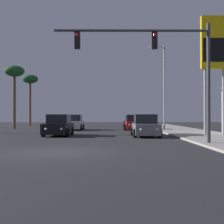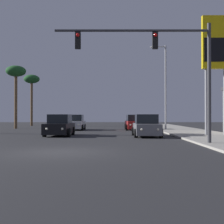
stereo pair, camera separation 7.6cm
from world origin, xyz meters
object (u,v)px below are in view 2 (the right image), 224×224
(car_black, at_px, (59,126))
(car_silver, at_px, (74,123))
(palm_tree_far, at_px, (31,82))
(traffic_light_mast, at_px, (162,57))
(car_red, at_px, (134,123))
(palm_tree_mid, at_px, (15,74))
(street_lamp, at_px, (163,83))
(gas_station_sign, at_px, (214,49))
(car_grey, at_px, (145,126))

(car_black, distance_m, car_silver, 9.73)
(palm_tree_far, bearing_deg, traffic_light_mast, -63.83)
(car_red, bearing_deg, palm_tree_mid, -15.60)
(car_black, relative_size, car_silver, 1.00)
(car_red, xyz_separation_m, palm_tree_mid, (-14.10, 3.37, 5.83))
(traffic_light_mast, bearing_deg, car_silver, 111.48)
(traffic_light_mast, xyz_separation_m, street_lamp, (2.83, 16.43, 0.33))
(car_silver, xyz_separation_m, gas_station_sign, (11.85, -10.81, 5.86))
(traffic_light_mast, bearing_deg, street_lamp, 80.24)
(car_black, height_order, traffic_light_mast, traffic_light_mast)
(car_grey, height_order, car_red, same)
(street_lamp, distance_m, palm_tree_far, 22.96)
(car_red, bearing_deg, car_grey, 88.56)
(car_red, bearing_deg, palm_tree_far, -44.31)
(palm_tree_far, bearing_deg, car_black, -70.49)
(car_red, distance_m, palm_tree_far, 20.81)
(car_silver, height_order, traffic_light_mast, traffic_light_mast)
(car_black, distance_m, car_grey, 6.80)
(car_black, bearing_deg, palm_tree_mid, -58.16)
(car_grey, height_order, gas_station_sign, gas_station_sign)
(car_grey, bearing_deg, car_silver, -57.68)
(palm_tree_far, relative_size, palm_tree_mid, 1.03)
(street_lamp, bearing_deg, car_red, 163.95)
(car_grey, height_order, traffic_light_mast, traffic_light_mast)
(car_black, relative_size, traffic_light_mast, 0.51)
(car_red, distance_m, street_lamp, 5.45)
(traffic_light_mast, bearing_deg, gas_station_sign, 52.56)
(car_black, relative_size, street_lamp, 0.48)
(street_lamp, xyz_separation_m, palm_tree_mid, (-17.24, 4.27, 1.47))
(gas_station_sign, distance_m, palm_tree_mid, 24.03)
(car_black, height_order, car_red, same)
(car_grey, relative_size, palm_tree_mid, 0.57)
(car_black, xyz_separation_m, car_grey, (6.74, -0.91, 0.00))
(gas_station_sign, distance_m, palm_tree_far, 31.42)
(car_grey, distance_m, palm_tree_mid, 20.79)
(car_silver, height_order, street_lamp, street_lamp)
(street_lamp, height_order, palm_tree_far, street_lamp)
(car_silver, bearing_deg, gas_station_sign, 138.85)
(palm_tree_far, distance_m, palm_tree_mid, 10.02)
(palm_tree_far, bearing_deg, street_lamp, -38.54)
(car_grey, relative_size, palm_tree_far, 0.55)
(car_silver, xyz_separation_m, car_grey, (6.65, -10.64, 0.00))
(car_grey, relative_size, street_lamp, 0.48)
(car_black, height_order, car_grey, same)
(car_red, height_order, street_lamp, street_lamp)
(gas_station_sign, bearing_deg, traffic_light_mast, -127.44)
(car_silver, relative_size, street_lamp, 0.48)
(car_red, height_order, gas_station_sign, gas_station_sign)
(street_lamp, bearing_deg, palm_tree_mid, 166.09)
(car_silver, relative_size, palm_tree_mid, 0.57)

